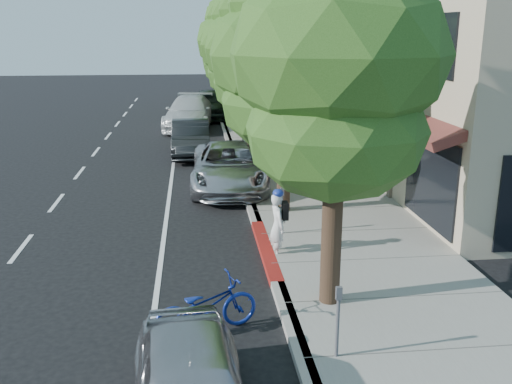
{
  "coord_description": "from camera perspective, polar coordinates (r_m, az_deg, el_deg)",
  "views": [
    {
      "loc": [
        -1.7,
        -12.2,
        5.41
      ],
      "look_at": [
        -0.16,
        1.87,
        1.35
      ],
      "focal_mm": 40.0,
      "sensor_mm": 36.0,
      "label": 1
    }
  ],
  "objects": [
    {
      "name": "cyclist",
      "position": [
        13.87,
        2.19,
        -3.39
      ],
      "size": [
        0.47,
        0.64,
        1.62
      ],
      "primitive_type": "imported",
      "rotation": [
        0.0,
        0.0,
        1.72
      ],
      "color": "white",
      "rests_on": "ground"
    },
    {
      "name": "curb_red_segment",
      "position": [
        14.34,
        1.01,
        -5.84
      ],
      "size": [
        0.32,
        4.0,
        0.15
      ],
      "primitive_type": "cube",
      "color": "maroon",
      "rests_on": "ground"
    },
    {
      "name": "street_tree_2",
      "position": [
        22.37,
        0.43,
        13.92
      ],
      "size": [
        4.41,
        4.41,
        7.41
      ],
      "color": "black",
      "rests_on": "ground"
    },
    {
      "name": "storefront_building",
      "position": [
        32.31,
        14.56,
        12.12
      ],
      "size": [
        10.0,
        36.0,
        7.0
      ],
      "primitive_type": "cube",
      "color": "tan",
      "rests_on": "ground"
    },
    {
      "name": "ground",
      "position": [
        13.46,
        1.54,
        -7.72
      ],
      "size": [
        120.0,
        120.0,
        0.0
      ],
      "primitive_type": "plane",
      "color": "black",
      "rests_on": "ground"
    },
    {
      "name": "street_tree_4",
      "position": [
        34.31,
        -1.98,
        14.69
      ],
      "size": [
        4.75,
        4.75,
        7.55
      ],
      "color": "black",
      "rests_on": "ground"
    },
    {
      "name": "dark_sedan",
      "position": [
        25.45,
        -6.54,
        5.37
      ],
      "size": [
        1.65,
        4.64,
        1.52
      ],
      "primitive_type": "imported",
      "rotation": [
        0.0,
        0.0,
        0.01
      ],
      "color": "black",
      "rests_on": "ground"
    },
    {
      "name": "street_tree_0",
      "position": [
        10.54,
        8.23,
        12.85
      ],
      "size": [
        4.01,
        4.01,
        7.64
      ],
      "color": "black",
      "rests_on": "ground"
    },
    {
      "name": "pedestrian",
      "position": [
        19.91,
        8.16,
        3.45
      ],
      "size": [
        1.01,
        0.82,
        1.98
      ],
      "primitive_type": "imported",
      "rotation": [
        0.0,
        0.0,
        3.07
      ],
      "color": "black",
      "rests_on": "sidewalk"
    },
    {
      "name": "street_tree_5",
      "position": [
        40.3,
        -2.65,
        14.85
      ],
      "size": [
        4.67,
        4.67,
        7.49
      ],
      "color": "black",
      "rests_on": "ground"
    },
    {
      "name": "dark_suv_far",
      "position": [
        35.98,
        -4.35,
        8.79
      ],
      "size": [
        2.63,
        5.55,
        1.83
      ],
      "primitive_type": "imported",
      "rotation": [
        0.0,
        0.0,
        0.09
      ],
      "color": "black",
      "rests_on": "ground"
    },
    {
      "name": "bicycle",
      "position": [
        10.66,
        -5.04,
        -11.34
      ],
      "size": [
        2.12,
        1.35,
        1.05
      ],
      "primitive_type": "imported",
      "rotation": [
        0.0,
        0.0,
        1.92
      ],
      "color": "navy",
      "rests_on": "ground"
    },
    {
      "name": "street_tree_1",
      "position": [
        16.43,
        2.93,
        13.14
      ],
      "size": [
        4.4,
        4.4,
        7.4
      ],
      "color": "black",
      "rests_on": "ground"
    },
    {
      "name": "sidewalk",
      "position": [
        21.28,
        4.78,
        1.42
      ],
      "size": [
        4.6,
        56.0,
        0.15
      ],
      "primitive_type": "cube",
      "color": "gray",
      "rests_on": "ground"
    },
    {
      "name": "white_pickup",
      "position": [
        32.54,
        -6.66,
        7.89
      ],
      "size": [
        3.2,
        6.31,
        1.75
      ],
      "primitive_type": "imported",
      "rotation": [
        0.0,
        0.0,
        -0.13
      ],
      "color": "silver",
      "rests_on": "ground"
    },
    {
      "name": "silver_suv",
      "position": [
        19.97,
        -2.7,
        2.55
      ],
      "size": [
        2.8,
        5.67,
        1.55
      ],
      "primitive_type": "imported",
      "rotation": [
        0.0,
        0.0,
        -0.04
      ],
      "color": "#B2B1B6",
      "rests_on": "ground"
    },
    {
      "name": "curb",
      "position": [
        20.97,
        -1.4,
        1.25
      ],
      "size": [
        0.3,
        56.0,
        0.15
      ],
      "primitive_type": "cube",
      "color": "#9E998E",
      "rests_on": "ground"
    },
    {
      "name": "street_tree_3",
      "position": [
        28.34,
        -1.02,
        14.3
      ],
      "size": [
        4.58,
        4.58,
        7.42
      ],
      "color": "black",
      "rests_on": "ground"
    }
  ]
}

